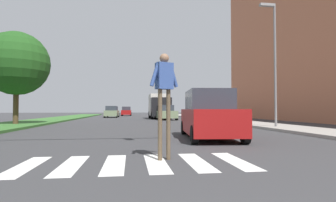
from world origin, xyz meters
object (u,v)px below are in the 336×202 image
at_px(truck_box_delivery, 159,106).
at_px(street_lamp_right, 274,53).
at_px(pedestrian_performer, 164,89).
at_px(suv_crossing, 209,115).
at_px(sedan_distant, 112,112).
at_px(tree_far, 17,64).
at_px(sedan_midblock, 165,113).
at_px(sedan_far_horizon, 126,112).

bearing_deg(truck_box_delivery, street_lamp_right, -74.68).
bearing_deg(pedestrian_performer, truck_box_delivery, 84.32).
distance_m(street_lamp_right, suv_crossing, 8.04).
distance_m(sedan_distant, truck_box_delivery, 8.83).
bearing_deg(truck_box_delivery, tree_far, -131.02).
relative_size(sedan_midblock, sedan_distant, 0.99).
distance_m(pedestrian_performer, truck_box_delivery, 27.83).
distance_m(tree_far, truck_box_delivery, 17.95).
bearing_deg(truck_box_delivery, pedestrian_performer, -95.68).
relative_size(sedan_midblock, sedan_far_horizon, 1.00).
height_order(street_lamp_right, sedan_distant, street_lamp_right).
bearing_deg(sedan_far_horizon, pedestrian_performer, -87.97).
bearing_deg(sedan_distant, pedestrian_performer, -84.11).
height_order(sedan_midblock, truck_box_delivery, truck_box_delivery).
relative_size(tree_far, truck_box_delivery, 1.06).
xyz_separation_m(sedan_far_horizon, truck_box_delivery, (4.32, -16.53, 0.86)).
height_order(tree_far, sedan_distant, tree_far).
relative_size(suv_crossing, sedan_distant, 1.09).
bearing_deg(suv_crossing, tree_far, 138.91).
distance_m(street_lamp_right, truck_box_delivery, 19.47).
bearing_deg(street_lamp_right, sedan_far_horizon, 105.01).
relative_size(tree_far, pedestrian_performer, 2.64).
height_order(tree_far, suv_crossing, tree_far).
relative_size(street_lamp_right, suv_crossing, 1.57).
bearing_deg(suv_crossing, pedestrian_performer, -118.18).
bearing_deg(sedan_midblock, suv_crossing, -92.00).
distance_m(street_lamp_right, sedan_distant, 27.47).
bearing_deg(street_lamp_right, truck_box_delivery, 105.32).
relative_size(suv_crossing, sedan_far_horizon, 1.10).
distance_m(suv_crossing, sedan_far_horizon, 39.94).
bearing_deg(truck_box_delivery, sedan_midblock, -84.85).
xyz_separation_m(pedestrian_performer, sedan_distant, (-3.49, 33.87, -0.89)).
relative_size(tree_far, sedan_midblock, 1.52).
xyz_separation_m(tree_far, truck_box_delivery, (11.64, 13.37, -2.81)).
distance_m(pedestrian_performer, sedan_distant, 34.06).
distance_m(suv_crossing, sedan_midblock, 19.55).
height_order(suv_crossing, truck_box_delivery, truck_box_delivery).
relative_size(tree_far, street_lamp_right, 0.88).
relative_size(tree_far, suv_crossing, 1.38).
xyz_separation_m(street_lamp_right, truck_box_delivery, (-5.08, 18.56, -2.96)).
bearing_deg(tree_far, street_lamp_right, -17.22).
xyz_separation_m(sedan_midblock, sedan_distant, (-6.58, 9.85, 0.00)).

